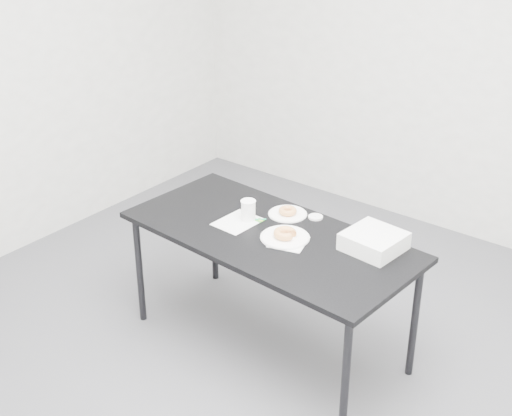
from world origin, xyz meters
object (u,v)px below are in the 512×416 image
Objects in this scene: plate_near at (285,237)px; donut_far at (288,211)px; table at (270,243)px; pen at (256,219)px; bakery_box at (374,241)px; plate_far at (288,214)px; scorecard at (238,222)px; coffee_cup at (248,210)px; donut_near at (285,233)px.

plate_near is 0.28m from donut_far.
pen is (-0.15, 0.08, 0.06)m from table.
plate_near is at bearing -150.47° from bakery_box.
table is at bearing -76.85° from plate_far.
plate_far is (0.16, 0.24, 0.00)m from scorecard.
table is 7.52× the size of plate_far.
plate_far is 1.84× the size of coffee_cup.
coffee_cup is at bearing 65.55° from scorecard.
bakery_box reaches higher than plate_far.
pen is at bearing 157.35° from table.
donut_far is 0.86× the size of coffee_cup.
bakery_box is (0.70, 0.14, -0.01)m from coffee_cup.
scorecard is at bearing -178.59° from donut_near.
coffee_cup reaches higher than bakery_box.
bakery_box reaches higher than plate_near.
bakery_box reaches higher than donut_far.
table is 0.25m from plate_far.
plate_near is 1.20× the size of plate_far.
table is 6.62× the size of scorecard.
coffee_cup is (0.03, 0.06, 0.06)m from scorecard.
scorecard is at bearing -117.18° from coffee_cup.
donut_near is at bearing 4.14° from scorecard.
scorecard is 0.09m from coffee_cup.
bakery_box is at bearing -4.59° from plate_far.
scorecard is 0.76m from bakery_box.
plate_near is 2.13× the size of donut_near.
pen is 0.42× the size of bakery_box.
donut_near is 0.28m from plate_far.
plate_near is 2.56× the size of donut_far.
bakery_box is (0.42, 0.19, 0.04)m from plate_near.
coffee_cup is (-0.13, -0.18, 0.04)m from donut_far.
plate_far is (-0.06, 0.24, 0.06)m from table.
pen is 0.44× the size of plate_near.
pen is at bearing -164.48° from bakery_box.
plate_far reaches higher than scorecard.
plate_far is at bearing 54.35° from coffee_cup.
scorecard is 0.10m from pen.
plate_near is at bearing 7.58° from table.
scorecard is at bearing -178.59° from plate_near.
donut_far reaches higher than pen.
coffee_cup reaches higher than scorecard.
donut_near is at bearing -57.27° from donut_far.
donut_near is at bearing -9.73° from coffee_cup.
scorecard is at bearing -176.17° from table.
donut_near is (0.25, -0.07, 0.02)m from pen.
scorecard is 0.29m from donut_far.
table is 13.85× the size of coffee_cup.
bakery_box is at bearing 24.19° from plate_near.
coffee_cup is (-0.28, 0.05, 0.05)m from plate_near.
table is at bearing -66.47° from pen.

